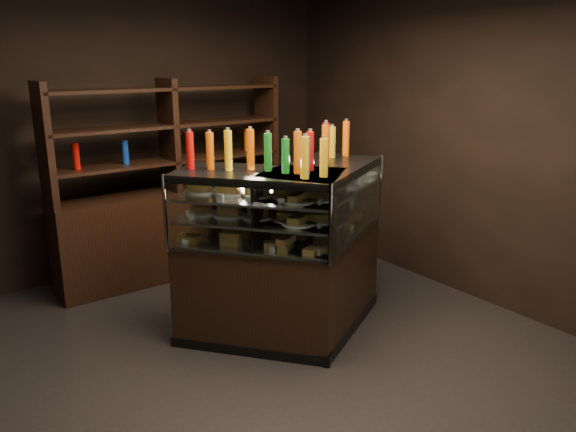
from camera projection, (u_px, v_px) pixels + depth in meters
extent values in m
plane|color=black|center=(239.00, 371.00, 4.06)|extent=(5.00, 5.00, 0.00)
cube|color=black|center=(108.00, 129.00, 5.61)|extent=(5.00, 0.02, 3.00)
cube|color=black|center=(475.00, 137.00, 5.04)|extent=(0.02, 5.00, 3.00)
cube|color=black|center=(320.00, 280.00, 4.66)|extent=(1.37, 1.14, 0.80)
cube|color=black|center=(320.00, 320.00, 4.76)|extent=(1.41, 1.18, 0.08)
cube|color=black|center=(322.00, 169.00, 4.41)|extent=(1.37, 1.14, 0.06)
cube|color=silver|center=(321.00, 233.00, 4.55)|extent=(1.31, 1.08, 0.02)
cube|color=silver|center=(321.00, 211.00, 4.50)|extent=(1.31, 1.08, 0.02)
cube|color=silver|center=(322.00, 190.00, 4.45)|extent=(1.31, 1.08, 0.02)
cube|color=white|center=(360.00, 205.00, 4.35)|extent=(1.07, 0.62, 0.57)
cylinder|color=silver|center=(380.00, 188.00, 4.89)|extent=(0.03, 0.03, 0.59)
cylinder|color=silver|center=(331.00, 225.00, 3.81)|extent=(0.03, 0.03, 0.59)
cube|color=black|center=(259.00, 292.00, 4.44)|extent=(1.26, 1.34, 0.80)
cube|color=black|center=(260.00, 333.00, 4.53)|extent=(1.30, 1.38, 0.08)
cube|color=black|center=(257.00, 175.00, 4.18)|extent=(1.26, 1.34, 0.06)
cube|color=silver|center=(258.00, 242.00, 4.32)|extent=(1.19, 1.27, 0.02)
cube|color=silver|center=(258.00, 219.00, 4.27)|extent=(1.19, 1.27, 0.02)
cube|color=silver|center=(258.00, 197.00, 4.23)|extent=(1.19, 1.27, 0.02)
cube|color=white|center=(244.00, 219.00, 3.95)|extent=(0.80, 0.95, 0.57)
cylinder|color=silver|center=(331.00, 225.00, 3.81)|extent=(0.03, 0.03, 0.59)
cylinder|color=silver|center=(165.00, 213.00, 4.11)|extent=(0.03, 0.03, 0.59)
cube|color=#B98F42|center=(299.00, 248.00, 4.08)|extent=(0.20, 0.17, 0.06)
cube|color=#B98F42|center=(317.00, 235.00, 4.38)|extent=(0.20, 0.17, 0.06)
cube|color=#B98F42|center=(332.00, 224.00, 4.68)|extent=(0.20, 0.17, 0.06)
cube|color=#B98F42|center=(346.00, 214.00, 4.98)|extent=(0.20, 0.17, 0.06)
cylinder|color=white|center=(298.00, 224.00, 4.09)|extent=(0.24, 0.24, 0.02)
cube|color=#B98F42|center=(298.00, 219.00, 4.08)|extent=(0.19, 0.16, 0.05)
cylinder|color=white|center=(310.00, 216.00, 4.29)|extent=(0.24, 0.24, 0.02)
cube|color=#B98F42|center=(310.00, 211.00, 4.28)|extent=(0.19, 0.16, 0.05)
cylinder|color=white|center=(321.00, 209.00, 4.49)|extent=(0.24, 0.24, 0.02)
cube|color=#B98F42|center=(322.00, 204.00, 4.49)|extent=(0.19, 0.16, 0.05)
cylinder|color=white|center=(332.00, 202.00, 4.70)|extent=(0.24, 0.24, 0.02)
cube|color=#B98F42|center=(332.00, 198.00, 4.69)|extent=(0.19, 0.16, 0.05)
cylinder|color=white|center=(341.00, 196.00, 4.90)|extent=(0.24, 0.24, 0.02)
cube|color=#B98F42|center=(341.00, 192.00, 4.89)|extent=(0.19, 0.16, 0.05)
cylinder|color=white|center=(298.00, 201.00, 4.04)|extent=(0.24, 0.24, 0.02)
cube|color=#B98F42|center=(298.00, 196.00, 4.03)|extent=(0.19, 0.16, 0.05)
cylinder|color=white|center=(310.00, 194.00, 4.24)|extent=(0.24, 0.24, 0.02)
cube|color=#B98F42|center=(311.00, 190.00, 4.23)|extent=(0.19, 0.16, 0.05)
cylinder|color=white|center=(322.00, 188.00, 4.45)|extent=(0.24, 0.24, 0.02)
cube|color=#B98F42|center=(322.00, 184.00, 4.44)|extent=(0.19, 0.16, 0.05)
cylinder|color=white|center=(332.00, 182.00, 4.65)|extent=(0.24, 0.24, 0.02)
cube|color=#B98F42|center=(332.00, 178.00, 4.64)|extent=(0.19, 0.16, 0.05)
cylinder|color=white|center=(342.00, 177.00, 4.86)|extent=(0.24, 0.24, 0.02)
cube|color=#B98F42|center=(342.00, 173.00, 4.85)|extent=(0.19, 0.16, 0.05)
cube|color=#B98F42|center=(194.00, 234.00, 4.41)|extent=(0.18, 0.20, 0.06)
cube|color=#B98F42|center=(236.00, 237.00, 4.33)|extent=(0.18, 0.20, 0.06)
cube|color=#B98F42|center=(279.00, 241.00, 4.24)|extent=(0.18, 0.20, 0.06)
cube|color=#B98F42|center=(323.00, 244.00, 4.16)|extent=(0.18, 0.20, 0.06)
cylinder|color=white|center=(201.00, 213.00, 4.38)|extent=(0.24, 0.24, 0.02)
cube|color=#B98F42|center=(201.00, 208.00, 4.37)|extent=(0.17, 0.18, 0.05)
cylinder|color=white|center=(229.00, 215.00, 4.32)|extent=(0.24, 0.24, 0.02)
cube|color=#B98F42|center=(229.00, 210.00, 4.31)|extent=(0.17, 0.18, 0.05)
cylinder|color=white|center=(258.00, 217.00, 4.27)|extent=(0.24, 0.24, 0.02)
cube|color=#B98F42|center=(258.00, 212.00, 4.26)|extent=(0.17, 0.18, 0.05)
cylinder|color=white|center=(288.00, 219.00, 4.21)|extent=(0.24, 0.24, 0.02)
cube|color=#B98F42|center=(288.00, 214.00, 4.20)|extent=(0.17, 0.18, 0.05)
cylinder|color=white|center=(318.00, 221.00, 4.16)|extent=(0.24, 0.24, 0.02)
cube|color=#B98F42|center=(318.00, 216.00, 4.15)|extent=(0.17, 0.18, 0.05)
cylinder|color=white|center=(200.00, 191.00, 4.33)|extent=(0.24, 0.24, 0.02)
cube|color=#B98F42|center=(200.00, 187.00, 4.33)|extent=(0.17, 0.18, 0.05)
cylinder|color=white|center=(228.00, 193.00, 4.28)|extent=(0.24, 0.24, 0.02)
cube|color=#B98F42|center=(228.00, 189.00, 4.27)|extent=(0.17, 0.18, 0.05)
cylinder|color=white|center=(258.00, 195.00, 4.22)|extent=(0.24, 0.24, 0.02)
cube|color=#B98F42|center=(258.00, 190.00, 4.21)|extent=(0.17, 0.18, 0.05)
cylinder|color=white|center=(288.00, 197.00, 4.17)|extent=(0.24, 0.24, 0.02)
cube|color=#B98F42|center=(288.00, 192.00, 4.16)|extent=(0.17, 0.18, 0.05)
cylinder|color=white|center=(318.00, 199.00, 4.11)|extent=(0.24, 0.24, 0.02)
cube|color=#B98F42|center=(319.00, 194.00, 4.10)|extent=(0.17, 0.18, 0.05)
cylinder|color=#0F38B2|center=(295.00, 158.00, 3.91)|extent=(0.06, 0.06, 0.28)
cylinder|color=silver|center=(295.00, 137.00, 3.87)|extent=(0.03, 0.03, 0.02)
cylinder|color=#B20C0A|center=(304.00, 155.00, 4.04)|extent=(0.06, 0.06, 0.28)
cylinder|color=silver|center=(304.00, 134.00, 4.00)|extent=(0.03, 0.03, 0.02)
cylinder|color=#D8590A|center=(312.00, 152.00, 4.17)|extent=(0.06, 0.06, 0.28)
cylinder|color=silver|center=(312.00, 132.00, 4.13)|extent=(0.03, 0.03, 0.02)
cylinder|color=black|center=(319.00, 149.00, 4.30)|extent=(0.06, 0.06, 0.28)
cylinder|color=silver|center=(319.00, 129.00, 4.26)|extent=(0.03, 0.03, 0.02)
cylinder|color=yellow|center=(326.00, 146.00, 4.43)|extent=(0.06, 0.06, 0.28)
cylinder|color=silver|center=(326.00, 127.00, 4.39)|extent=(0.03, 0.03, 0.02)
cylinder|color=silver|center=(332.00, 144.00, 4.55)|extent=(0.06, 0.06, 0.28)
cylinder|color=silver|center=(333.00, 125.00, 4.51)|extent=(0.03, 0.03, 0.02)
cylinder|color=#147223|center=(339.00, 142.00, 4.68)|extent=(0.06, 0.06, 0.28)
cylinder|color=silver|center=(339.00, 123.00, 4.64)|extent=(0.03, 0.03, 0.02)
cylinder|color=#0F38B2|center=(344.00, 139.00, 4.81)|extent=(0.06, 0.06, 0.28)
cylinder|color=silver|center=(345.00, 122.00, 4.77)|extent=(0.03, 0.03, 0.02)
cylinder|color=#0F38B2|center=(192.00, 150.00, 4.26)|extent=(0.06, 0.06, 0.28)
cylinder|color=silver|center=(191.00, 130.00, 4.22)|extent=(0.03, 0.03, 0.02)
cylinder|color=#B20C0A|center=(210.00, 151.00, 4.22)|extent=(0.06, 0.06, 0.28)
cylinder|color=silver|center=(210.00, 131.00, 4.18)|extent=(0.03, 0.03, 0.02)
cylinder|color=#D8590A|center=(229.00, 151.00, 4.19)|extent=(0.06, 0.06, 0.28)
cylinder|color=silver|center=(228.00, 131.00, 4.15)|extent=(0.03, 0.03, 0.02)
cylinder|color=black|center=(248.00, 152.00, 4.15)|extent=(0.06, 0.06, 0.28)
cylinder|color=silver|center=(247.00, 132.00, 4.11)|extent=(0.03, 0.03, 0.02)
cylinder|color=yellow|center=(267.00, 153.00, 4.12)|extent=(0.06, 0.06, 0.28)
cylinder|color=silver|center=(266.00, 133.00, 4.08)|extent=(0.03, 0.03, 0.02)
cylinder|color=silver|center=(286.00, 154.00, 4.08)|extent=(0.06, 0.06, 0.28)
cylinder|color=silver|center=(286.00, 133.00, 4.04)|extent=(0.03, 0.03, 0.02)
cylinder|color=#147223|center=(306.00, 155.00, 4.05)|extent=(0.06, 0.06, 0.28)
cylinder|color=silver|center=(306.00, 134.00, 4.01)|extent=(0.03, 0.03, 0.02)
cylinder|color=#0F38B2|center=(326.00, 156.00, 4.01)|extent=(0.06, 0.06, 0.28)
cylinder|color=silver|center=(326.00, 135.00, 3.97)|extent=(0.03, 0.03, 0.02)
cylinder|color=black|center=(322.00, 311.00, 4.85)|extent=(0.21, 0.21, 0.16)
cone|color=#18571D|center=(323.00, 279.00, 4.77)|extent=(0.31, 0.31, 0.43)
cone|color=#18571D|center=(323.00, 264.00, 4.73)|extent=(0.24, 0.24, 0.30)
cube|color=black|center=(175.00, 232.00, 5.79)|extent=(2.41, 0.48, 0.90)
cube|color=black|center=(45.00, 146.00, 4.85)|extent=(0.07, 0.38, 1.10)
cube|color=black|center=(169.00, 135.00, 5.52)|extent=(0.07, 0.38, 1.10)
cube|color=black|center=(266.00, 127.00, 6.20)|extent=(0.07, 0.38, 1.10)
cube|color=black|center=(170.00, 160.00, 5.59)|extent=(2.36, 0.44, 0.03)
cube|color=black|center=(168.00, 125.00, 5.50)|extent=(2.36, 0.44, 0.03)
cube|color=black|center=(166.00, 89.00, 5.40)|extent=(2.36, 0.44, 0.03)
cylinder|color=#0F38B2|center=(76.00, 157.00, 5.03)|extent=(0.06, 0.06, 0.22)
cylinder|color=#B20C0A|center=(125.00, 152.00, 5.29)|extent=(0.06, 0.06, 0.22)
cylinder|color=#D8590A|center=(170.00, 148.00, 5.56)|extent=(0.06, 0.06, 0.22)
cylinder|color=black|center=(210.00, 144.00, 5.82)|extent=(0.06, 0.06, 0.22)
cylinder|color=yellow|center=(247.00, 140.00, 6.08)|extent=(0.06, 0.06, 0.22)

